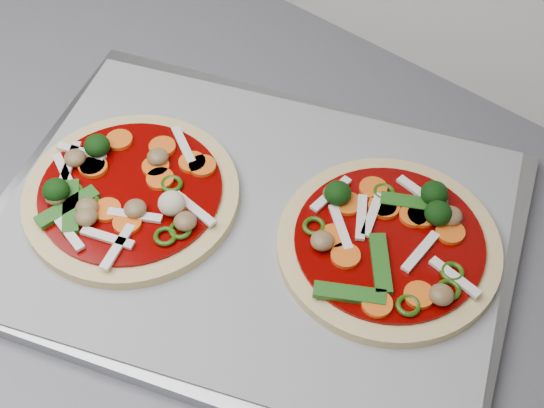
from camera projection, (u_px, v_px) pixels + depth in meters
The scene contains 6 objects.
base_cabinet at pixel (196, 396), 1.08m from camera, with size 3.60×0.60×0.86m, color silver.
countertop at pixel (160, 199), 0.73m from camera, with size 3.60×0.60×0.04m, color #5A5A61.
baking_tray at pixel (253, 229), 0.67m from camera, with size 0.45×0.34×0.01m, color gray.
parchment at pixel (253, 223), 0.67m from camera, with size 0.44×0.32×0.00m, color #98989D.
pizza_left at pixel (128, 193), 0.68m from camera, with size 0.22×0.22×0.03m.
pizza_right at pixel (389, 241), 0.64m from camera, with size 0.23×0.23×0.03m.
Camera 1 is at (0.37, 1.01, 1.45)m, focal length 50.00 mm.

